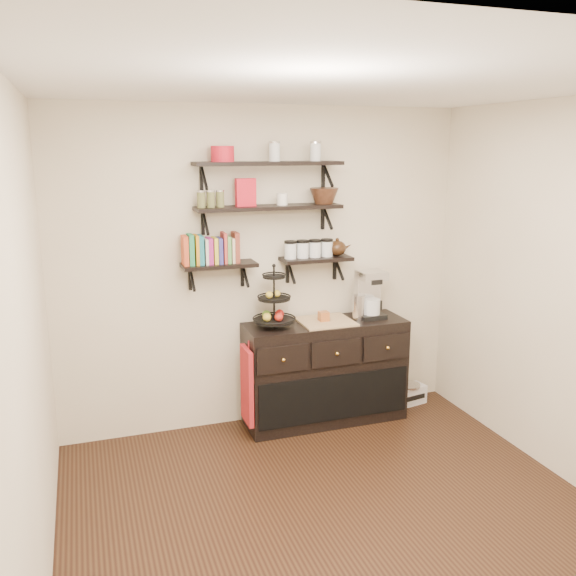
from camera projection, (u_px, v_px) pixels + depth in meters
The scene contains 22 objects.
floor at pixel (346, 529), 3.87m from camera, with size 3.50×3.50×0.00m, color black.
ceiling at pixel (357, 82), 3.25m from camera, with size 3.50×3.50×0.02m, color white.
back_wall at pixel (265, 269), 5.17m from camera, with size 3.50×0.02×2.70m, color beige.
left_wall at pixel (27, 357), 3.01m from camera, with size 0.02×3.50×2.70m, color beige.
shelf_top at pixel (268, 164), 4.85m from camera, with size 1.20×0.27×0.23m.
shelf_mid at pixel (269, 208), 4.93m from camera, with size 1.20×0.27×0.23m.
shelf_low_left at pixel (219, 266), 4.91m from camera, with size 0.60×0.25×0.23m.
shelf_low_right at pixel (316, 260), 5.18m from camera, with size 0.60×0.25×0.23m.
cookbooks at pixel (212, 249), 4.86m from camera, with size 0.43×0.15×0.26m.
glass_canisters at pixel (309, 250), 5.14m from camera, with size 0.43×0.10×0.13m.
sideboard at pixel (325, 372), 5.31m from camera, with size 1.40×0.50×0.92m.
fruit_stand at pixel (274, 307), 5.02m from camera, with size 0.35×0.35×0.51m.
candle at pixel (324, 316), 5.19m from camera, with size 0.08×0.08×0.08m, color #A05325.
coffee_maker at pixel (370, 295), 5.32m from camera, with size 0.23×0.22×0.42m.
thermal_carafe at pixel (359, 307), 5.26m from camera, with size 0.11×0.11×0.22m, color silver.
apron at pixel (247, 386), 4.98m from camera, with size 0.04×0.27×0.64m, color #A12111.
radio at pixel (408, 394), 5.73m from camera, with size 0.35×0.25×0.19m.
recipe_box at pixel (246, 192), 4.84m from camera, with size 0.16×0.06×0.22m, color red.
walnut_bowl at pixel (324, 196), 5.06m from camera, with size 0.24×0.24×0.13m, color black, non-canonical shape.
ramekins at pixel (282, 199), 4.95m from camera, with size 0.09×0.09×0.10m, color white.
teapot at pixel (337, 247), 5.22m from camera, with size 0.21×0.16×0.16m, color black, non-canonical shape.
red_pot at pixel (222, 154), 4.71m from camera, with size 0.18×0.18×0.12m, color red.
Camera 1 is at (-1.45, -3.12, 2.37)m, focal length 38.00 mm.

